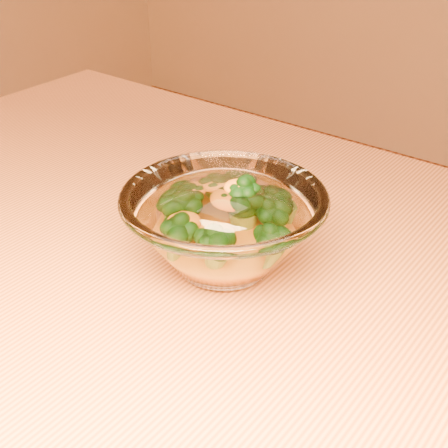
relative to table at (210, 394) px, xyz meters
name	(u,v)px	position (x,y,z in m)	size (l,w,h in m)	color
table	(210,394)	(0.00, 0.00, 0.00)	(1.20, 0.80, 0.75)	#CF793E
glass_bowl	(224,228)	(-0.03, 0.06, 0.14)	(0.19, 0.19, 0.08)	white
cheese_sauce	(224,244)	(-0.03, 0.06, 0.12)	(0.09, 0.09, 0.03)	orange
broccoli_heap	(227,215)	(-0.03, 0.07, 0.15)	(0.13, 0.12, 0.06)	black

